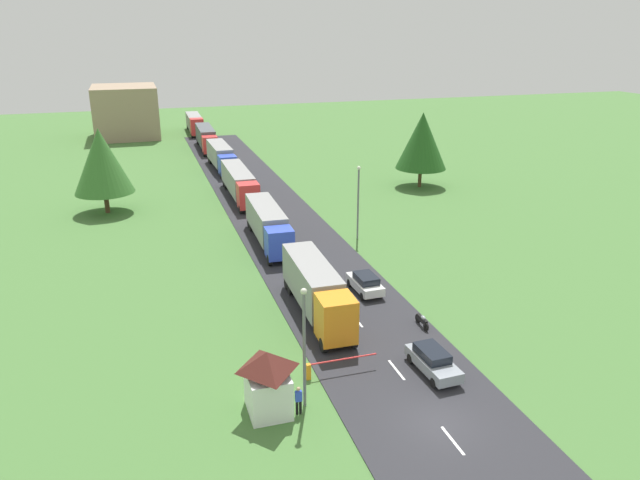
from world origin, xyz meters
TOP-DOWN VIEW (x-y plane):
  - ground_plane at (0.00, 0.00)m, footprint 280.00×280.00m
  - road at (0.00, 24.50)m, footprint 10.00×140.00m
  - lane_marking_centre at (0.00, 19.85)m, footprint 0.16×118.11m
  - truck_lead at (-2.58, 14.63)m, footprint 2.71×11.99m
  - truck_second at (-2.56, 31.14)m, footprint 2.82×12.66m
  - truck_third at (-2.35, 48.50)m, footprint 2.58×14.48m
  - truck_fourth at (-2.16, 65.11)m, footprint 2.72×12.97m
  - truck_fifth at (-2.30, 81.61)m, footprint 2.79×13.93m
  - truck_sixth at (-2.40, 99.30)m, footprint 2.76×13.36m
  - car_lead at (2.05, 4.75)m, footprint 1.95×4.46m
  - car_second at (2.40, 17.27)m, footprint 1.90×4.17m
  - motorcycle_courier at (4.16, 10.47)m, footprint 0.28×1.94m
  - guard_booth at (-8.67, 3.90)m, footprint 2.64×3.04m
  - barrier_gate at (-4.80, 6.40)m, footprint 4.64×0.28m
  - person_lead at (-7.10, 3.18)m, footprint 0.38×0.23m
  - lamppost_lead at (-6.56, 3.85)m, footprint 0.36×0.36m
  - lamppost_second at (6.46, 29.84)m, footprint 0.36×0.36m
  - tree_oak at (21.89, 47.00)m, footprint 6.73×6.73m
  - tree_birch at (-18.19, 47.05)m, footprint 6.71×6.71m
  - distant_building at (-15.35, 99.09)m, footprint 11.83×13.60m

SIDE VIEW (x-z plane):
  - ground_plane at x=0.00m, z-range 0.00..0.00m
  - road at x=0.00m, z-range 0.00..0.06m
  - lane_marking_centre at x=0.00m, z-range 0.06..0.07m
  - motorcycle_courier at x=4.16m, z-range 0.09..1.00m
  - barrier_gate at x=-4.80m, z-range 0.17..1.22m
  - car_lead at x=2.05m, z-range 0.09..1.65m
  - car_second at x=2.40m, z-range 0.09..1.66m
  - person_lead at x=-7.10m, z-range 0.04..1.79m
  - guard_booth at x=-8.67m, z-range 0.06..3.89m
  - truck_sixth at x=-2.40m, z-range 0.29..3.88m
  - truck_third at x=-2.35m, z-range 0.36..3.86m
  - truck_fourth at x=-2.16m, z-range 0.32..3.92m
  - truck_second at x=-2.56m, z-range 0.33..3.93m
  - truck_fifth at x=-2.30m, z-range 0.33..3.99m
  - truck_lead at x=-2.58m, z-range 0.34..4.07m
  - lamppost_lead at x=-6.56m, z-range 0.47..7.86m
  - lamppost_second at x=6.46m, z-range 0.47..8.03m
  - distant_building at x=-15.35m, z-range 0.00..9.66m
  - tree_birch at x=-18.19m, z-range 1.20..11.01m
  - tree_oak at x=21.89m, z-range 1.27..11.23m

